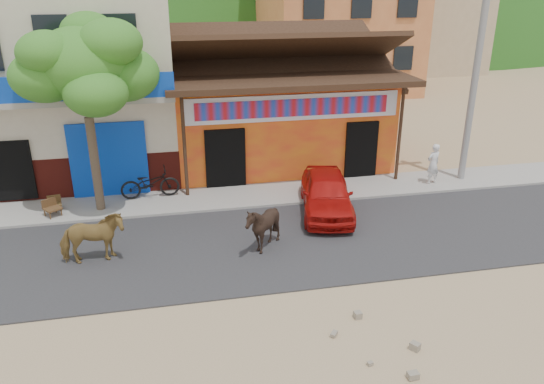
{
  "coord_description": "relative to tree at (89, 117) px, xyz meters",
  "views": [
    {
      "loc": [
        -2.33,
        -10.56,
        7.07
      ],
      "look_at": [
        0.45,
        3.0,
        1.4
      ],
      "focal_mm": 35.0,
      "sensor_mm": 36.0,
      "label": 1
    }
  ],
  "objects": [
    {
      "name": "ground",
      "position": [
        4.6,
        -5.8,
        -3.12
      ],
      "size": [
        120.0,
        120.0,
        0.0
      ],
      "primitive_type": "plane",
      "color": "#9E825B",
      "rests_on": "ground"
    },
    {
      "name": "road",
      "position": [
        4.6,
        -3.3,
        -3.1
      ],
      "size": [
        60.0,
        5.0,
        0.04
      ],
      "primitive_type": "cube",
      "color": "#28282B",
      "rests_on": "ground"
    },
    {
      "name": "sidewalk",
      "position": [
        4.6,
        0.2,
        -3.06
      ],
      "size": [
        60.0,
        2.0,
        0.12
      ],
      "primitive_type": "cube",
      "color": "gray",
      "rests_on": "ground"
    },
    {
      "name": "dance_club",
      "position": [
        6.6,
        4.2,
        -1.32
      ],
      "size": [
        8.0,
        6.0,
        3.6
      ],
      "primitive_type": "cube",
      "color": "orange",
      "rests_on": "ground"
    },
    {
      "name": "cafe_building",
      "position": [
        -0.9,
        4.2,
        0.38
      ],
      "size": [
        7.0,
        6.0,
        7.0
      ],
      "primitive_type": "cube",
      "color": "beige",
      "rests_on": "ground"
    },
    {
      "name": "apartment_rear",
      "position": [
        22.6,
        24.2,
        1.88
      ],
      "size": [
        8.0,
        8.0,
        10.0
      ],
      "primitive_type": "cube",
      "color": "tan",
      "rests_on": "ground"
    },
    {
      "name": "tree",
      "position": [
        0.0,
        0.0,
        0.0
      ],
      "size": [
        3.0,
        3.0,
        6.0
      ],
      "primitive_type": null,
      "color": "#2D721E",
      "rests_on": "sidewalk"
    },
    {
      "name": "utility_pole",
      "position": [
        12.8,
        0.2,
        1.0
      ],
      "size": [
        0.24,
        0.24,
        8.0
      ],
      "primitive_type": "cylinder",
      "color": "gray",
      "rests_on": "sidewalk"
    },
    {
      "name": "cow_tan",
      "position": [
        0.15,
        -3.39,
        -2.38
      ],
      "size": [
        1.72,
        0.92,
        1.39
      ],
      "primitive_type": "imported",
      "rotation": [
        0.0,
        0.0,
        1.68
      ],
      "color": "olive",
      "rests_on": "road"
    },
    {
      "name": "cow_dark",
      "position": [
        4.63,
        -3.62,
        -2.38
      ],
      "size": [
        1.38,
        1.26,
        1.4
      ],
      "primitive_type": "imported",
      "rotation": [
        0.0,
        0.0,
        -1.46
      ],
      "color": "black",
      "rests_on": "road"
    },
    {
      "name": "red_car",
      "position": [
        7.07,
        -1.54,
        -2.43
      ],
      "size": [
        2.31,
        4.06,
        1.3
      ],
      "primitive_type": "imported",
      "rotation": [
        0.0,
        0.0,
        -0.21
      ],
      "color": "#B1100C",
      "rests_on": "road"
    },
    {
      "name": "scooter",
      "position": [
        1.58,
        0.63,
        -2.49
      ],
      "size": [
        1.98,
        0.81,
        1.02
      ],
      "primitive_type": "imported",
      "rotation": [
        0.0,
        0.0,
        1.64
      ],
      "color": "black",
      "rests_on": "sidewalk"
    },
    {
      "name": "pedestrian",
      "position": [
        11.47,
        -0.06,
        -2.26
      ],
      "size": [
        0.62,
        0.49,
        1.47
      ],
      "primitive_type": "imported",
      "rotation": [
        0.0,
        0.0,
        3.43
      ],
      "color": "white",
      "rests_on": "sidewalk"
    },
    {
      "name": "cafe_chair_left",
      "position": [
        -1.4,
        0.11,
        -2.56
      ],
      "size": [
        0.48,
        0.48,
        0.88
      ],
      "primitive_type": null,
      "rotation": [
        0.0,
        0.0,
        0.19
      ],
      "color": "#4B3219",
      "rests_on": "sidewalk"
    },
    {
      "name": "cafe_chair_right",
      "position": [
        -1.4,
        -0.28,
        -2.51
      ],
      "size": [
        0.64,
        0.64,
        0.98
      ],
      "primitive_type": null,
      "rotation": [
        0.0,
        0.0,
        0.62
      ],
      "color": "#452E17",
      "rests_on": "sidewalk"
    }
  ]
}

